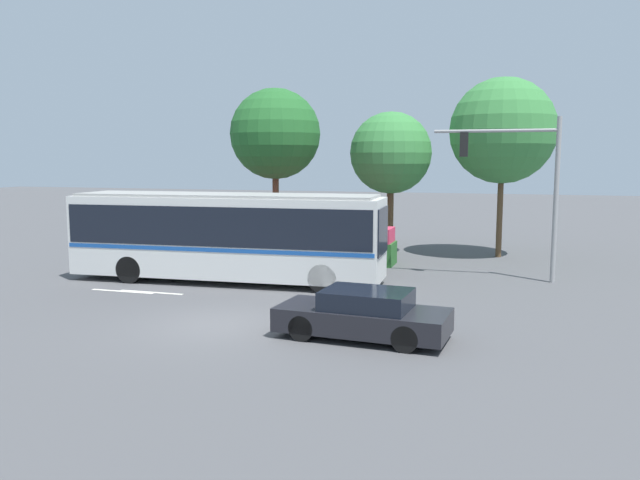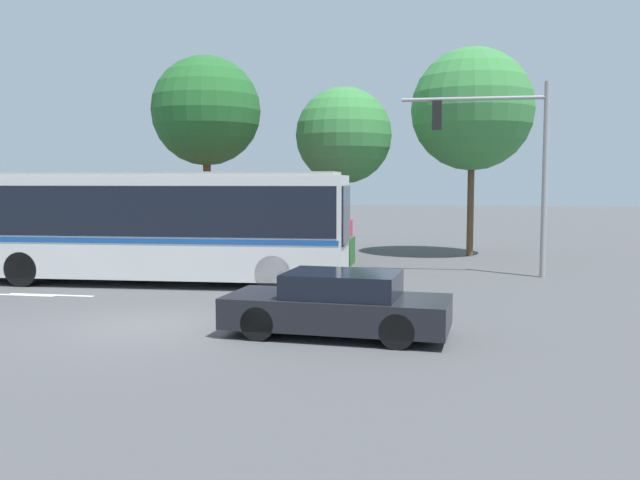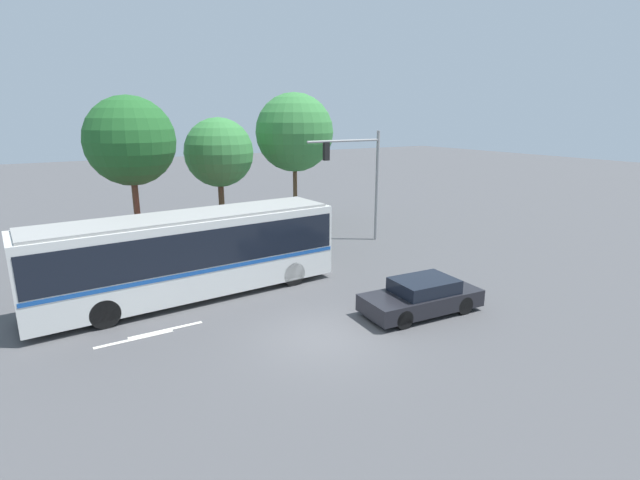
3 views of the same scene
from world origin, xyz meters
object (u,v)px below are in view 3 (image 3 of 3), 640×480
Objects in this scene: sedan_foreground at (422,297)px; street_tree_left at (130,141)px; street_tree_right at (294,133)px; street_tree_centre at (219,153)px; city_bus at (189,251)px; traffic_light_pole at (362,171)px.

street_tree_left reaches higher than sedan_foreground.
street_tree_right is (3.02, 14.89, 5.19)m from sedan_foreground.
street_tree_left is 0.95× the size of street_tree_right.
city_bus is at bearing -117.41° from street_tree_centre.
street_tree_left is (-7.07, 12.44, 5.06)m from sedan_foreground.
traffic_light_pole is at bearing -16.59° from street_tree_left.
street_tree_right is (5.05, 0.39, 1.00)m from street_tree_centre.
street_tree_right reaches higher than sedan_foreground.
street_tree_left is (-0.55, 6.61, 3.81)m from city_bus.
street_tree_left reaches higher than street_tree_centre.
traffic_light_pole is (10.50, 3.31, 2.06)m from city_bus.
traffic_light_pole is 0.90× the size of street_tree_centre.
city_bus is 11.20m from traffic_light_pole.
traffic_light_pole is at bearing -80.57° from street_tree_right.
traffic_light_pole is 0.78× the size of street_tree_left.
traffic_light_pole is 0.74× the size of street_tree_right.
street_tree_centre is 0.82× the size of street_tree_right.
city_bus is 7.64m from street_tree_left.
sedan_foreground is 15.23m from street_tree_centre.
sedan_foreground is 15.18m from street_tree_left.
street_tree_centre is at bearing 59.72° from city_bus.
street_tree_right reaches higher than street_tree_left.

